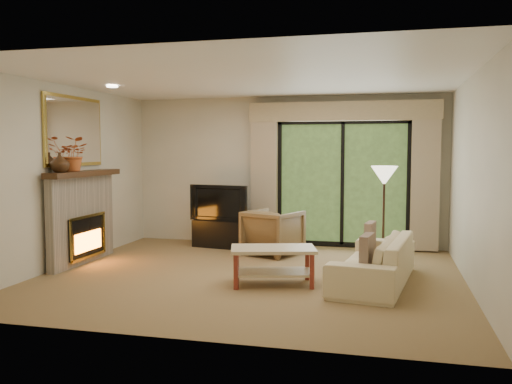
% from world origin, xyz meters
% --- Properties ---
extents(floor, '(5.50, 5.50, 0.00)m').
position_xyz_m(floor, '(0.00, 0.00, 0.00)').
color(floor, olive).
rests_on(floor, ground).
extents(ceiling, '(5.50, 5.50, 0.00)m').
position_xyz_m(ceiling, '(0.00, 0.00, 2.60)').
color(ceiling, white).
rests_on(ceiling, ground).
extents(wall_back, '(5.00, 0.00, 5.00)m').
position_xyz_m(wall_back, '(0.00, 2.50, 1.30)').
color(wall_back, beige).
rests_on(wall_back, ground).
extents(wall_front, '(5.00, 0.00, 5.00)m').
position_xyz_m(wall_front, '(0.00, -2.50, 1.30)').
color(wall_front, beige).
rests_on(wall_front, ground).
extents(wall_left, '(0.00, 5.00, 5.00)m').
position_xyz_m(wall_left, '(-2.75, 0.00, 1.30)').
color(wall_left, beige).
rests_on(wall_left, ground).
extents(wall_right, '(0.00, 5.00, 5.00)m').
position_xyz_m(wall_right, '(2.75, 0.00, 1.30)').
color(wall_right, beige).
rests_on(wall_right, ground).
extents(fireplace, '(0.24, 1.70, 1.37)m').
position_xyz_m(fireplace, '(-2.63, 0.20, 0.69)').
color(fireplace, gray).
rests_on(fireplace, floor).
extents(mirror, '(0.07, 1.45, 1.02)m').
position_xyz_m(mirror, '(-2.71, 0.20, 1.95)').
color(mirror, '#B99F46').
rests_on(mirror, wall_left).
extents(sliding_door, '(2.26, 0.10, 2.16)m').
position_xyz_m(sliding_door, '(1.00, 2.45, 1.10)').
color(sliding_door, black).
rests_on(sliding_door, floor).
extents(curtain_left, '(0.45, 0.18, 2.35)m').
position_xyz_m(curtain_left, '(-0.35, 2.34, 1.20)').
color(curtain_left, tan).
rests_on(curtain_left, floor).
extents(curtain_right, '(0.45, 0.18, 2.35)m').
position_xyz_m(curtain_right, '(2.35, 2.34, 1.20)').
color(curtain_right, tan).
rests_on(curtain_right, floor).
extents(cornice, '(3.20, 0.24, 0.32)m').
position_xyz_m(cornice, '(1.00, 2.36, 2.32)').
color(cornice, tan).
rests_on(cornice, wall_back).
extents(media_console, '(0.99, 0.56, 0.47)m').
position_xyz_m(media_console, '(-1.02, 1.95, 0.23)').
color(media_console, black).
rests_on(media_console, floor).
extents(tv, '(1.07, 0.30, 0.61)m').
position_xyz_m(tv, '(-1.02, 1.95, 0.77)').
color(tv, black).
rests_on(tv, media_console).
extents(armchair, '(1.02, 1.03, 0.73)m').
position_xyz_m(armchair, '(-0.01, 1.48, 0.36)').
color(armchair, brown).
rests_on(armchair, floor).
extents(sofa, '(1.07, 2.12, 0.59)m').
position_xyz_m(sofa, '(1.61, -0.03, 0.30)').
color(sofa, beige).
rests_on(sofa, floor).
extents(pillow_near, '(0.16, 0.41, 0.40)m').
position_xyz_m(pillow_near, '(1.54, -0.61, 0.51)').
color(pillow_near, '#4E2824').
rests_on(pillow_near, sofa).
extents(pillow_far, '(0.15, 0.39, 0.38)m').
position_xyz_m(pillow_far, '(1.54, 0.55, 0.51)').
color(pillow_far, '#4E2824').
rests_on(pillow_far, sofa).
extents(coffee_table, '(1.16, 0.83, 0.47)m').
position_xyz_m(coffee_table, '(0.39, -0.39, 0.23)').
color(coffee_table, tan).
rests_on(coffee_table, floor).
extents(floor_lamp, '(0.44, 0.44, 1.44)m').
position_xyz_m(floor_lamp, '(1.71, 1.13, 0.72)').
color(floor_lamp, white).
rests_on(floor_lamp, floor).
extents(vase, '(0.34, 0.34, 0.27)m').
position_xyz_m(vase, '(-2.61, -0.35, 1.51)').
color(vase, '#382111').
rests_on(vase, fireplace).
extents(branches, '(0.51, 0.46, 0.49)m').
position_xyz_m(branches, '(-2.61, -0.00, 1.62)').
color(branches, '#BA5728').
rests_on(branches, fireplace).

